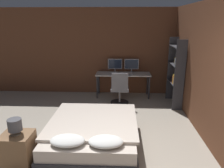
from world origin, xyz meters
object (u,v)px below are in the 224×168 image
object	(u,v)px
monitor_left	(115,65)
computer_mouse	(132,74)
bedside_lamp	(15,125)
keyboard	(123,75)
nightstand	(18,151)
bookshelf	(177,70)
office_chair	(120,91)
bed	(93,133)
monitor_right	(132,65)
desk	(123,76)

from	to	relation	value
monitor_left	computer_mouse	world-z (taller)	monitor_left
bedside_lamp	keyboard	xyz separation A→B (m)	(1.69, 3.40, -0.01)
nightstand	computer_mouse	size ratio (longest dim) A/B	8.54
bedside_lamp	bookshelf	world-z (taller)	bookshelf
computer_mouse	monitor_left	bearing A→B (deg)	144.54
office_chair	bookshelf	xyz separation A→B (m)	(1.54, -0.02, 0.61)
bookshelf	bed	bearing A→B (deg)	-133.13
bedside_lamp	monitor_left	world-z (taller)	monitor_left
bedside_lamp	office_chair	size ratio (longest dim) A/B	0.27
monitor_left	office_chair	xyz separation A→B (m)	(0.16, -0.87, -0.58)
monitor_right	bed	bearing A→B (deg)	-105.40
bedside_lamp	keyboard	bearing A→B (deg)	63.57
bedside_lamp	desk	xyz separation A→B (m)	(1.69, 3.58, -0.10)
nightstand	bedside_lamp	distance (m)	0.45
nightstand	bedside_lamp	world-z (taller)	bedside_lamp
monitor_right	keyboard	bearing A→B (deg)	-124.68
bedside_lamp	desk	world-z (taller)	bedside_lamp
monitor_left	bookshelf	bearing A→B (deg)	-27.81
desk	keyboard	size ratio (longest dim) A/B	4.72
nightstand	bookshelf	distance (m)	4.31
monitor_right	bedside_lamp	bearing A→B (deg)	-117.32
bed	monitor_right	distance (m)	3.25
desk	monitor_right	bearing A→B (deg)	36.10
keyboard	desk	bearing A→B (deg)	90.00
bedside_lamp	monitor_left	xyz separation A→B (m)	(1.43, 3.77, 0.22)
monitor_right	computer_mouse	world-z (taller)	monitor_right
monitor_left	computer_mouse	distance (m)	0.68
desk	monitor_right	world-z (taller)	monitor_right
nightstand	computer_mouse	bearing A→B (deg)	60.06
bookshelf	computer_mouse	bearing A→B (deg)	156.03
bed	office_chair	bearing A→B (deg)	77.48
bed	computer_mouse	distance (m)	2.86
nightstand	monitor_left	bearing A→B (deg)	69.26
bed	desk	distance (m)	2.95
monitor_left	keyboard	xyz separation A→B (m)	(0.26, -0.38, -0.23)
monitor_left	keyboard	world-z (taller)	monitor_left
monitor_left	bookshelf	distance (m)	1.92
desk	monitor_left	size ratio (longest dim) A/B	3.76
bed	desk	bearing A→B (deg)	78.52
keyboard	computer_mouse	xyz separation A→B (m)	(0.27, 0.00, 0.01)
bookshelf	nightstand	bearing A→B (deg)	-137.43
desk	keyboard	xyz separation A→B (m)	(0.00, -0.19, 0.10)
bed	keyboard	world-z (taller)	keyboard
monitor_left	monitor_right	distance (m)	0.52
monitor_left	computer_mouse	xyz separation A→B (m)	(0.53, -0.38, -0.22)
bed	monitor_right	bearing A→B (deg)	74.60
nightstand	monitor_left	size ratio (longest dim) A/B	1.34
nightstand	office_chair	xyz separation A→B (m)	(1.59, 2.90, 0.09)
keyboard	nightstand	bearing A→B (deg)	-116.43
monitor_right	computer_mouse	xyz separation A→B (m)	(0.01, -0.38, -0.22)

